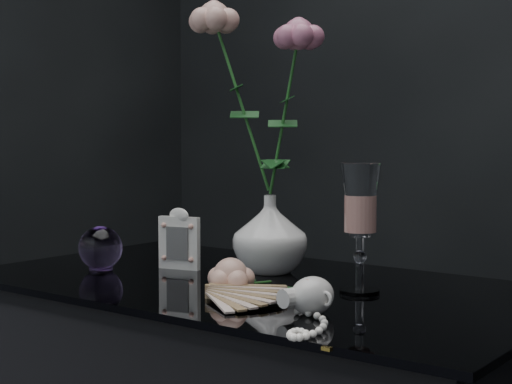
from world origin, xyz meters
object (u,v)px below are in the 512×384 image
Objects in this scene: vase at (270,234)px; pearl_jar at (312,294)px; loose_rose at (231,276)px; wine_glass at (360,229)px; paperweight at (100,248)px; picture_frame at (179,239)px.

pearl_jar is (0.26, -0.24, -0.04)m from vase.
loose_rose is 0.20m from pearl_jar.
vase is 0.22m from loose_rose.
vase is at bearing 163.77° from wine_glass.
paperweight is 0.55m from pearl_jar.
picture_frame is at bearing -179.15° from wine_glass.
wine_glass is at bearing -12.58° from picture_frame.
vase is 0.33m from paperweight.
picture_frame is 0.69× the size of loose_rose.
picture_frame is 0.27m from loose_rose.
vase is 0.85× the size of loose_rose.
paperweight is 0.35m from loose_rose.
pearl_jar is at bearing -7.54° from paperweight.
wine_glass reaches higher than vase.
vase is at bearing 31.18° from paperweight.
wine_glass is 2.52× the size of paperweight.
picture_frame reaches higher than loose_rose.
paperweight reaches higher than loose_rose.
vase is 0.36m from pearl_jar.
loose_rose is 0.85× the size of pearl_jar.
loose_rose is (0.35, -0.03, -0.01)m from paperweight.
paperweight is 0.49× the size of loose_rose.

